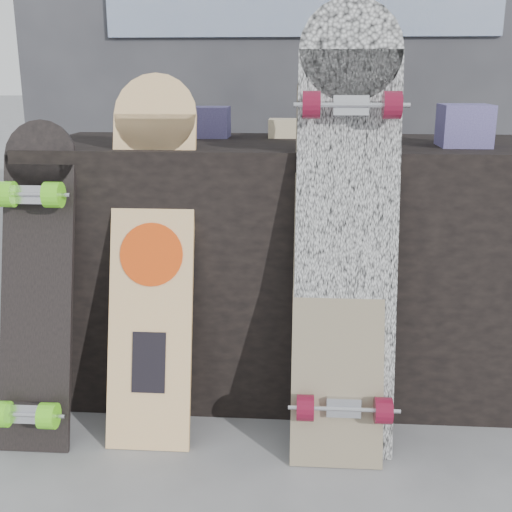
# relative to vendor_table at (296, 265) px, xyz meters

# --- Properties ---
(ground) EXTENTS (60.00, 60.00, 0.00)m
(ground) POSITION_rel_vendor_table_xyz_m (0.00, -0.50, -0.40)
(ground) COLOR slate
(ground) RESTS_ON ground
(vendor_table) EXTENTS (1.60, 0.60, 0.80)m
(vendor_table) POSITION_rel_vendor_table_xyz_m (0.00, 0.00, 0.00)
(vendor_table) COLOR black
(vendor_table) RESTS_ON ground
(booth) EXTENTS (2.40, 0.22, 2.20)m
(booth) POSITION_rel_vendor_table_xyz_m (0.00, 0.85, 0.70)
(booth) COLOR #323237
(booth) RESTS_ON ground
(merch_box_purple) EXTENTS (0.18, 0.12, 0.10)m
(merch_box_purple) POSITION_rel_vendor_table_xyz_m (-0.32, 0.13, 0.45)
(merch_box_purple) COLOR #3D366E
(merch_box_purple) RESTS_ON vendor_table
(merch_box_small) EXTENTS (0.14, 0.14, 0.12)m
(merch_box_small) POSITION_rel_vendor_table_xyz_m (0.48, -0.10, 0.46)
(merch_box_small) COLOR #3D366E
(merch_box_small) RESTS_ON vendor_table
(merch_box_flat) EXTENTS (0.22, 0.10, 0.06)m
(merch_box_flat) POSITION_rel_vendor_table_xyz_m (0.01, 0.15, 0.43)
(merch_box_flat) COLOR #D1B78C
(merch_box_flat) RESTS_ON vendor_table
(longboard_geisha) EXTENTS (0.23, 0.32, 1.01)m
(longboard_geisha) POSITION_rel_vendor_table_xyz_m (-0.40, -0.33, 0.13)
(longboard_geisha) COLOR beige
(longboard_geisha) RESTS_ON ground
(longboard_celtic) EXTENTS (0.24, 0.36, 1.09)m
(longboard_celtic) POSITION_rel_vendor_table_xyz_m (0.12, -0.35, 0.18)
(longboard_celtic) COLOR #CAB48A
(longboard_celtic) RESTS_ON ground
(longboard_cascadia) EXTENTS (0.27, 0.32, 1.20)m
(longboard_cascadia) POSITION_rel_vendor_table_xyz_m (0.13, -0.36, 0.22)
(longboard_cascadia) COLOR white
(longboard_cascadia) RESTS_ON ground
(skateboard_dark) EXTENTS (0.20, 0.33, 0.89)m
(skateboard_dark) POSITION_rel_vendor_table_xyz_m (-0.71, -0.40, 0.05)
(skateboard_dark) COLOR black
(skateboard_dark) RESTS_ON ground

